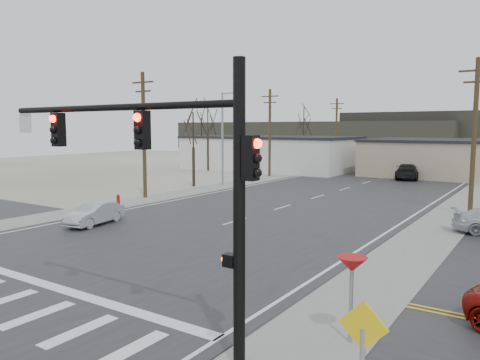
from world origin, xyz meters
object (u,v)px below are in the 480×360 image
(car_far_a, at_px, (408,171))
(car_far_b, at_px, (370,164))
(sedan_crossing, at_px, (95,214))
(traffic_signal_mast, at_px, (175,168))
(fire_hydrant, at_px, (118,200))

(car_far_a, height_order, car_far_b, car_far_a)
(sedan_crossing, height_order, car_far_a, car_far_a)
(traffic_signal_mast, relative_size, fire_hydrant, 10.29)
(traffic_signal_mast, height_order, car_far_b, traffic_signal_mast)
(fire_hydrant, height_order, car_far_a, car_far_a)
(fire_hydrant, height_order, sedan_crossing, sedan_crossing)
(sedan_crossing, distance_m, car_far_a, 36.14)
(fire_hydrant, relative_size, car_far_a, 0.15)
(traffic_signal_mast, xyz_separation_m, fire_hydrant, (-18.09, 14.20, -4.22))
(fire_hydrant, distance_m, car_far_b, 41.11)
(sedan_crossing, bearing_deg, traffic_signal_mast, -41.79)
(traffic_signal_mast, bearing_deg, car_far_a, 96.78)
(fire_hydrant, bearing_deg, car_far_a, 66.59)
(traffic_signal_mast, xyz_separation_m, car_far_b, (-13.04, 55.00, -3.99))
(car_far_b, bearing_deg, sedan_crossing, -75.68)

